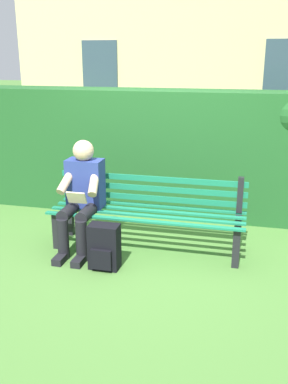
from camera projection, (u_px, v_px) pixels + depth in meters
name	position (u px, v px, depth m)	size (l,w,h in m)	color
ground	(146.00, 249.00, 4.64)	(60.00, 60.00, 0.00)	#477533
park_bench	(148.00, 209.00, 4.58)	(2.04, 0.53, 0.80)	black
person_seated	(82.00, 194.00, 4.51)	(0.44, 0.73, 1.16)	navy
hedge_backdrop	(133.00, 149.00, 5.66)	(6.57, 0.68, 1.62)	#1E5123
building_facade	(198.00, 10.00, 11.25)	(8.74, 3.24, 6.23)	beige
backpack	(104.00, 247.00, 4.17)	(0.29, 0.25, 0.45)	black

